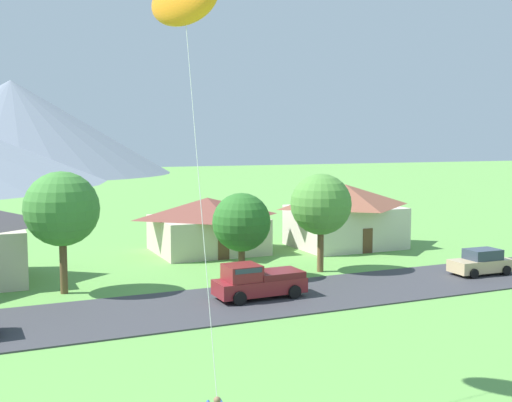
{
  "coord_description": "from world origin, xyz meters",
  "views": [
    {
      "loc": [
        -9.87,
        -2.81,
        9.05
      ],
      "look_at": [
        0.45,
        20.65,
        6.53
      ],
      "focal_mm": 43.72,
      "sensor_mm": 36.0,
      "label": 1
    }
  ],
  "objects": [
    {
      "name": "tree_center",
      "position": [
        11.17,
        34.04,
        4.65
      ],
      "size": [
        4.18,
        4.18,
        6.77
      ],
      "color": "brown",
      "rests_on": "ground"
    },
    {
      "name": "kite_flyer_with_kite",
      "position": [
        -3.63,
        17.28,
        13.44
      ],
      "size": [
        2.52,
        5.74,
        14.62
      ],
      "color": "#70604C",
      "rests_on": "ground"
    },
    {
      "name": "mountain_far_east_ridge",
      "position": [
        -2.2,
        174.87,
        12.36
      ],
      "size": [
        82.64,
        82.64,
        24.72
      ],
      "primitive_type": "cone",
      "color": "slate",
      "rests_on": "ground"
    },
    {
      "name": "road_strip",
      "position": [
        0.0,
        28.66,
        0.04
      ],
      "size": [
        160.0,
        7.47,
        0.08
      ],
      "primitive_type": "cube",
      "color": "#38383D",
      "rests_on": "ground"
    },
    {
      "name": "parked_car_tan_mid_west",
      "position": [
        20.49,
        28.72,
        0.87
      ],
      "size": [
        4.26,
        2.2,
        1.68
      ],
      "color": "tan",
      "rests_on": "road_strip"
    },
    {
      "name": "tree_right_of_center",
      "position": [
        5.35,
        34.13,
        3.72
      ],
      "size": [
        3.81,
        3.81,
        5.64
      ],
      "color": "brown",
      "rests_on": "ground"
    },
    {
      "name": "house_right_center",
      "position": [
        18.11,
        42.06,
        2.75
      ],
      "size": [
        9.13,
        7.39,
        5.3
      ],
      "color": "beige",
      "rests_on": "ground"
    },
    {
      "name": "tree_near_right",
      "position": [
        -5.72,
        34.82,
        5.02
      ],
      "size": [
        4.39,
        4.39,
        7.24
      ],
      "color": "brown",
      "rests_on": "ground"
    },
    {
      "name": "house_leftmost",
      "position": [
        6.59,
        44.38,
        2.29
      ],
      "size": [
        8.87,
        7.9,
        4.42
      ],
      "color": "beige",
      "rests_on": "ground"
    },
    {
      "name": "pickup_truck_maroon_west_side",
      "position": [
        4.2,
        28.99,
        1.06
      ],
      "size": [
        5.24,
        2.41,
        1.99
      ],
      "color": "maroon",
      "rests_on": "road_strip"
    }
  ]
}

